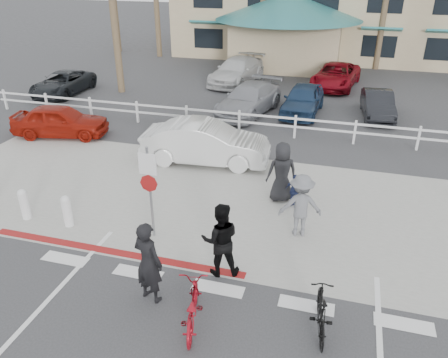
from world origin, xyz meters
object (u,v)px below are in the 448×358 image
(bike_red, at_px, (192,307))
(car_white_sedan, at_px, (206,143))
(bike_black, at_px, (321,312))
(car_red_compact, at_px, (60,121))
(sign_post, at_px, (150,188))

(bike_red, height_order, car_white_sedan, car_white_sedan)
(bike_black, distance_m, car_red_compact, 14.04)
(bike_red, bearing_deg, car_white_sedan, -87.88)
(bike_red, bearing_deg, bike_black, 178.51)
(car_red_compact, bearing_deg, bike_black, -137.10)
(bike_red, distance_m, car_white_sedan, 8.07)
(sign_post, height_order, car_white_sedan, sign_post)
(car_white_sedan, xyz_separation_m, car_red_compact, (-6.73, 0.89, -0.09))
(car_red_compact, bearing_deg, sign_post, -142.56)
(car_white_sedan, distance_m, car_red_compact, 6.79)
(sign_post, relative_size, bike_black, 1.85)
(car_white_sedan, bearing_deg, car_red_compact, 77.22)
(car_white_sedan, bearing_deg, bike_black, -151.74)
(bike_black, distance_m, car_white_sedan, 8.63)
(sign_post, xyz_separation_m, bike_black, (4.63, -2.21, -0.98))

